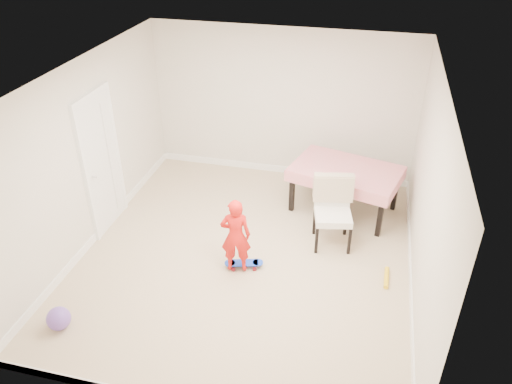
% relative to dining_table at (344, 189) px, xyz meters
% --- Properties ---
extents(ground, '(5.00, 5.00, 0.00)m').
position_rel_dining_table_xyz_m(ground, '(-1.21, -1.52, -0.38)').
color(ground, tan).
rests_on(ground, ground).
extents(ceiling, '(4.50, 5.00, 0.04)m').
position_rel_dining_table_xyz_m(ceiling, '(-1.21, -1.52, 2.20)').
color(ceiling, white).
rests_on(ceiling, wall_back).
extents(wall_back, '(4.50, 0.04, 2.60)m').
position_rel_dining_table_xyz_m(wall_back, '(-1.21, 0.96, 0.92)').
color(wall_back, beige).
rests_on(wall_back, ground).
extents(wall_front, '(4.50, 0.04, 2.60)m').
position_rel_dining_table_xyz_m(wall_front, '(-1.21, -4.00, 0.92)').
color(wall_front, beige).
rests_on(wall_front, ground).
extents(wall_left, '(0.04, 5.00, 2.60)m').
position_rel_dining_table_xyz_m(wall_left, '(-3.44, -1.52, 0.92)').
color(wall_left, beige).
rests_on(wall_left, ground).
extents(wall_right, '(0.04, 5.00, 2.60)m').
position_rel_dining_table_xyz_m(wall_right, '(1.02, -1.52, 0.92)').
color(wall_right, beige).
rests_on(wall_right, ground).
extents(door, '(0.11, 0.94, 2.11)m').
position_rel_dining_table_xyz_m(door, '(-3.43, -1.22, 0.65)').
color(door, white).
rests_on(door, ground).
extents(baseboard_back, '(4.50, 0.02, 0.12)m').
position_rel_dining_table_xyz_m(baseboard_back, '(-1.21, 0.97, -0.32)').
color(baseboard_back, white).
rests_on(baseboard_back, ground).
extents(baseboard_left, '(0.02, 5.00, 0.12)m').
position_rel_dining_table_xyz_m(baseboard_left, '(-3.45, -1.52, -0.32)').
color(baseboard_left, white).
rests_on(baseboard_left, ground).
extents(baseboard_right, '(0.02, 5.00, 0.12)m').
position_rel_dining_table_xyz_m(baseboard_right, '(1.03, -1.52, -0.32)').
color(baseboard_right, white).
rests_on(baseboard_right, ground).
extents(dining_table, '(1.82, 1.40, 0.76)m').
position_rel_dining_table_xyz_m(dining_table, '(0.00, 0.00, 0.00)').
color(dining_table, '#AE0F09').
rests_on(dining_table, ground).
extents(dining_chair, '(0.68, 0.74, 1.03)m').
position_rel_dining_table_xyz_m(dining_chair, '(-0.08, -0.94, 0.14)').
color(dining_chair, beige).
rests_on(dining_chair, ground).
extents(skateboard, '(0.56, 0.33, 0.08)m').
position_rel_dining_table_xyz_m(skateboard, '(-1.17, -1.76, -0.34)').
color(skateboard, blue).
rests_on(skateboard, ground).
extents(child, '(0.44, 0.34, 1.09)m').
position_rel_dining_table_xyz_m(child, '(-1.25, -1.84, 0.16)').
color(child, red).
rests_on(child, ground).
extents(balloon, '(0.28, 0.28, 0.28)m').
position_rel_dining_table_xyz_m(balloon, '(-2.99, -3.33, -0.24)').
color(balloon, '#734FBE').
rests_on(balloon, ground).
extents(foam_toy, '(0.07, 0.40, 0.06)m').
position_rel_dining_table_xyz_m(foam_toy, '(0.73, -1.56, -0.35)').
color(foam_toy, yellow).
rests_on(foam_toy, ground).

